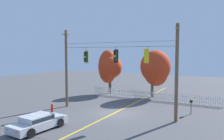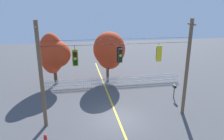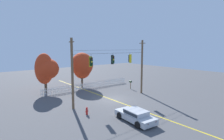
{
  "view_description": "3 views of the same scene",
  "coord_description": "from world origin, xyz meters",
  "px_view_note": "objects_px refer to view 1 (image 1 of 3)",
  "views": [
    {
      "loc": [
        9.82,
        -18.48,
        5.58
      ],
      "look_at": [
        -0.09,
        -0.31,
        4.09
      ],
      "focal_mm": 36.29,
      "sensor_mm": 36.0,
      "label": 1
    },
    {
      "loc": [
        -3.19,
        -14.95,
        8.84
      ],
      "look_at": [
        -0.45,
        0.27,
        4.15
      ],
      "focal_mm": 33.48,
      "sensor_mm": 36.0,
      "label": 2
    },
    {
      "loc": [
        -14.66,
        -18.28,
        7.01
      ],
      "look_at": [
        -0.13,
        -0.11,
        4.03
      ],
      "focal_mm": 29.0,
      "sensor_mm": 36.0,
      "label": 3
    }
  ],
  "objects_px": {
    "autumn_maple_mid": "(156,69)",
    "roadside_mailbox": "(191,102)",
    "traffic_signal_eastbound_side": "(86,57)",
    "fire_hydrant": "(52,108)",
    "traffic_signal_northbound_secondary": "(116,56)",
    "autumn_maple_near_fence": "(109,67)",
    "parked_car": "(38,122)",
    "traffic_signal_southbound_primary": "(147,56)"
  },
  "relations": [
    {
      "from": "fire_hydrant",
      "to": "autumn_maple_mid",
      "type": "bearing_deg",
      "value": 62.44
    },
    {
      "from": "fire_hydrant",
      "to": "traffic_signal_northbound_secondary",
      "type": "bearing_deg",
      "value": 24.53
    },
    {
      "from": "traffic_signal_southbound_primary",
      "to": "roadside_mailbox",
      "type": "relative_size",
      "value": 1.02
    },
    {
      "from": "fire_hydrant",
      "to": "roadside_mailbox",
      "type": "xyz_separation_m",
      "value": [
        11.81,
        5.59,
        0.73
      ]
    },
    {
      "from": "parked_car",
      "to": "fire_hydrant",
      "type": "bearing_deg",
      "value": 122.13
    },
    {
      "from": "traffic_signal_southbound_primary",
      "to": "roadside_mailbox",
      "type": "distance_m",
      "value": 6.17
    },
    {
      "from": "traffic_signal_northbound_secondary",
      "to": "traffic_signal_southbound_primary",
      "type": "relative_size",
      "value": 1.01
    },
    {
      "from": "traffic_signal_northbound_secondary",
      "to": "autumn_maple_near_fence",
      "type": "bearing_deg",
      "value": 122.69
    },
    {
      "from": "traffic_signal_northbound_secondary",
      "to": "parked_car",
      "type": "distance_m",
      "value": 8.81
    },
    {
      "from": "traffic_signal_eastbound_side",
      "to": "autumn_maple_near_fence",
      "type": "distance_m",
      "value": 9.36
    },
    {
      "from": "autumn_maple_near_fence",
      "to": "fire_hydrant",
      "type": "bearing_deg",
      "value": -89.02
    },
    {
      "from": "parked_car",
      "to": "traffic_signal_eastbound_side",
      "type": "bearing_deg",
      "value": 94.37
    },
    {
      "from": "autumn_maple_mid",
      "to": "autumn_maple_near_fence",
      "type": "bearing_deg",
      "value": -174.35
    },
    {
      "from": "traffic_signal_eastbound_side",
      "to": "traffic_signal_southbound_primary",
      "type": "height_order",
      "value": "same"
    },
    {
      "from": "autumn_maple_near_fence",
      "to": "traffic_signal_eastbound_side",
      "type": "bearing_deg",
      "value": -74.94
    },
    {
      "from": "traffic_signal_northbound_secondary",
      "to": "parked_car",
      "type": "relative_size",
      "value": 0.33
    },
    {
      "from": "autumn_maple_mid",
      "to": "roadside_mailbox",
      "type": "bearing_deg",
      "value": -49.7
    },
    {
      "from": "traffic_signal_northbound_secondary",
      "to": "autumn_maple_mid",
      "type": "xyz_separation_m",
      "value": [
        0.78,
        9.56,
        -1.69
      ]
    },
    {
      "from": "autumn_maple_near_fence",
      "to": "fire_hydrant",
      "type": "relative_size",
      "value": 7.49
    },
    {
      "from": "autumn_maple_mid",
      "to": "fire_hydrant",
      "type": "xyz_separation_m",
      "value": [
        -6.31,
        -12.09,
        -3.28
      ]
    },
    {
      "from": "autumn_maple_near_fence",
      "to": "roadside_mailbox",
      "type": "height_order",
      "value": "autumn_maple_near_fence"
    },
    {
      "from": "traffic_signal_northbound_secondary",
      "to": "parked_car",
      "type": "bearing_deg",
      "value": -112.19
    },
    {
      "from": "traffic_signal_eastbound_side",
      "to": "fire_hydrant",
      "type": "bearing_deg",
      "value": -131.12
    },
    {
      "from": "traffic_signal_northbound_secondary",
      "to": "fire_hydrant",
      "type": "relative_size",
      "value": 1.77
    },
    {
      "from": "autumn_maple_near_fence",
      "to": "autumn_maple_mid",
      "type": "distance_m",
      "value": 6.54
    },
    {
      "from": "traffic_signal_southbound_primary",
      "to": "autumn_maple_mid",
      "type": "height_order",
      "value": "traffic_signal_southbound_primary"
    },
    {
      "from": "parked_car",
      "to": "roadside_mailbox",
      "type": "bearing_deg",
      "value": 47.57
    },
    {
      "from": "parked_car",
      "to": "fire_hydrant",
      "type": "xyz_separation_m",
      "value": [
        -2.73,
        4.34,
        -0.2
      ]
    },
    {
      "from": "autumn_maple_near_fence",
      "to": "parked_car",
      "type": "relative_size",
      "value": 1.39
    },
    {
      "from": "autumn_maple_mid",
      "to": "roadside_mailbox",
      "type": "xyz_separation_m",
      "value": [
        5.51,
        -6.49,
        -2.54
      ]
    },
    {
      "from": "autumn_maple_mid",
      "to": "fire_hydrant",
      "type": "bearing_deg",
      "value": -117.56
    },
    {
      "from": "parked_car",
      "to": "roadside_mailbox",
      "type": "relative_size",
      "value": 3.15
    },
    {
      "from": "traffic_signal_eastbound_side",
      "to": "fire_hydrant",
      "type": "height_order",
      "value": "traffic_signal_eastbound_side"
    },
    {
      "from": "traffic_signal_southbound_primary",
      "to": "autumn_maple_mid",
      "type": "bearing_deg",
      "value": 103.31
    },
    {
      "from": "traffic_signal_eastbound_side",
      "to": "autumn_maple_near_fence",
      "type": "relative_size",
      "value": 0.26
    },
    {
      "from": "traffic_signal_southbound_primary",
      "to": "parked_car",
      "type": "xyz_separation_m",
      "value": [
        -5.85,
        -6.85,
        -4.78
      ]
    },
    {
      "from": "parked_car",
      "to": "roadside_mailbox",
      "type": "xyz_separation_m",
      "value": [
        9.09,
        9.94,
        0.53
      ]
    },
    {
      "from": "fire_hydrant",
      "to": "traffic_signal_eastbound_side",
      "type": "bearing_deg",
      "value": 48.88
    },
    {
      "from": "traffic_signal_northbound_secondary",
      "to": "autumn_maple_near_fence",
      "type": "distance_m",
      "value": 10.72
    },
    {
      "from": "parked_car",
      "to": "traffic_signal_northbound_secondary",
      "type": "bearing_deg",
      "value": 67.81
    },
    {
      "from": "autumn_maple_mid",
      "to": "traffic_signal_eastbound_side",
      "type": "bearing_deg",
      "value": -113.24
    },
    {
      "from": "autumn_maple_near_fence",
      "to": "parked_car",
      "type": "xyz_separation_m",
      "value": [
        2.92,
        -15.79,
        -3.12
      ]
    }
  ]
}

